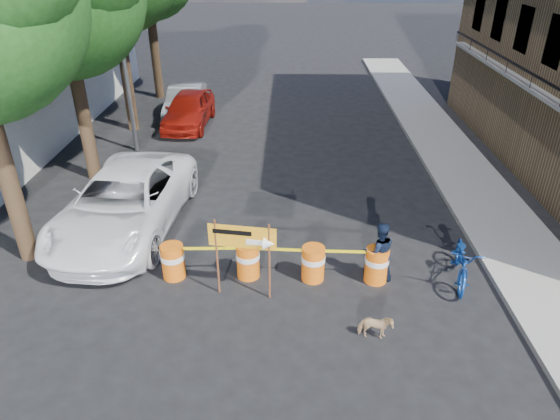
{
  "coord_description": "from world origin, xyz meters",
  "views": [
    {
      "loc": [
        -0.0,
        -8.84,
        7.42
      ],
      "look_at": [
        -0.21,
        2.31,
        1.3
      ],
      "focal_mm": 32.0,
      "sensor_mm": 36.0,
      "label": 1
    }
  ],
  "objects_px": {
    "pedestrian": "(379,252)",
    "sedan_red": "(189,109)",
    "barrel_mid_left": "(248,260)",
    "sedan_silver": "(186,102)",
    "detour_sign": "(252,243)",
    "suv_white": "(125,202)",
    "barrel_far_right": "(376,264)",
    "barrel_far_left": "(173,261)",
    "dog": "(375,327)",
    "barrel_mid_right": "(313,263)",
    "bicycle": "(466,244)"
  },
  "relations": [
    {
      "from": "barrel_mid_right",
      "to": "detour_sign",
      "type": "xyz_separation_m",
      "value": [
        -1.42,
        -0.71,
        0.99
      ]
    },
    {
      "from": "barrel_far_right",
      "to": "pedestrian",
      "type": "xyz_separation_m",
      "value": [
        0.04,
        0.07,
        0.31
      ]
    },
    {
      "from": "barrel_far_right",
      "to": "bicycle",
      "type": "xyz_separation_m",
      "value": [
        2.07,
        0.07,
        0.57
      ]
    },
    {
      "from": "barrel_mid_left",
      "to": "suv_white",
      "type": "bearing_deg",
      "value": 148.33
    },
    {
      "from": "barrel_mid_left",
      "to": "barrel_mid_right",
      "type": "bearing_deg",
      "value": -3.2
    },
    {
      "from": "sedan_red",
      "to": "sedan_silver",
      "type": "height_order",
      "value": "sedan_red"
    },
    {
      "from": "barrel_far_right",
      "to": "barrel_mid_right",
      "type": "bearing_deg",
      "value": 178.59
    },
    {
      "from": "bicycle",
      "to": "sedan_silver",
      "type": "height_order",
      "value": "bicycle"
    },
    {
      "from": "sedan_silver",
      "to": "bicycle",
      "type": "bearing_deg",
      "value": -56.0
    },
    {
      "from": "sedan_red",
      "to": "barrel_mid_right",
      "type": "bearing_deg",
      "value": -63.19
    },
    {
      "from": "dog",
      "to": "sedan_red",
      "type": "height_order",
      "value": "sedan_red"
    },
    {
      "from": "suv_white",
      "to": "sedan_silver",
      "type": "distance_m",
      "value": 10.28
    },
    {
      "from": "pedestrian",
      "to": "sedan_silver",
      "type": "distance_m",
      "value": 14.39
    },
    {
      "from": "barrel_mid_right",
      "to": "suv_white",
      "type": "height_order",
      "value": "suv_white"
    },
    {
      "from": "pedestrian",
      "to": "barrel_mid_left",
      "type": "bearing_deg",
      "value": -8.76
    },
    {
      "from": "sedan_red",
      "to": "sedan_silver",
      "type": "relative_size",
      "value": 1.03
    },
    {
      "from": "sedan_silver",
      "to": "sedan_red",
      "type": "bearing_deg",
      "value": -75.11
    },
    {
      "from": "barrel_mid_left",
      "to": "barrel_far_right",
      "type": "height_order",
      "value": "same"
    },
    {
      "from": "barrel_far_left",
      "to": "barrel_mid_right",
      "type": "bearing_deg",
      "value": -0.43
    },
    {
      "from": "barrel_mid_left",
      "to": "bicycle",
      "type": "height_order",
      "value": "bicycle"
    },
    {
      "from": "barrel_far_right",
      "to": "suv_white",
      "type": "distance_m",
      "value": 7.17
    },
    {
      "from": "barrel_mid_left",
      "to": "suv_white",
      "type": "height_order",
      "value": "suv_white"
    },
    {
      "from": "barrel_far_right",
      "to": "sedan_red",
      "type": "height_order",
      "value": "sedan_red"
    },
    {
      "from": "dog",
      "to": "pedestrian",
      "type": "bearing_deg",
      "value": -5.45
    },
    {
      "from": "bicycle",
      "to": "sedan_red",
      "type": "relative_size",
      "value": 0.47
    },
    {
      "from": "sedan_red",
      "to": "pedestrian",
      "type": "bearing_deg",
      "value": -56.84
    },
    {
      "from": "detour_sign",
      "to": "suv_white",
      "type": "bearing_deg",
      "value": 149.77
    },
    {
      "from": "barrel_mid_right",
      "to": "dog",
      "type": "bearing_deg",
      "value": -59.57
    },
    {
      "from": "barrel_mid_left",
      "to": "sedan_silver",
      "type": "distance_m",
      "value": 13.09
    },
    {
      "from": "detour_sign",
      "to": "dog",
      "type": "xyz_separation_m",
      "value": [
        2.64,
        -1.36,
        -1.16
      ]
    },
    {
      "from": "barrel_far_right",
      "to": "detour_sign",
      "type": "bearing_deg",
      "value": -167.26
    },
    {
      "from": "sedan_silver",
      "to": "barrel_mid_left",
      "type": "bearing_deg",
      "value": -74.64
    },
    {
      "from": "barrel_mid_left",
      "to": "dog",
      "type": "xyz_separation_m",
      "value": [
        2.81,
        -2.16,
        -0.17
      ]
    },
    {
      "from": "dog",
      "to": "sedan_red",
      "type": "relative_size",
      "value": 0.16
    },
    {
      "from": "detour_sign",
      "to": "bicycle",
      "type": "bearing_deg",
      "value": 16.7
    },
    {
      "from": "barrel_mid_left",
      "to": "suv_white",
      "type": "distance_m",
      "value": 4.28
    },
    {
      "from": "barrel_mid_right",
      "to": "detour_sign",
      "type": "height_order",
      "value": "detour_sign"
    },
    {
      "from": "sedan_red",
      "to": "barrel_far_right",
      "type": "bearing_deg",
      "value": -57.14
    },
    {
      "from": "bicycle",
      "to": "barrel_mid_right",
      "type": "bearing_deg",
      "value": -166.01
    },
    {
      "from": "sedan_silver",
      "to": "pedestrian",
      "type": "bearing_deg",
      "value": -62.57
    },
    {
      "from": "dog",
      "to": "sedan_red",
      "type": "bearing_deg",
      "value": 29.31
    },
    {
      "from": "barrel_far_left",
      "to": "detour_sign",
      "type": "distance_m",
      "value": 2.35
    },
    {
      "from": "pedestrian",
      "to": "sedan_red",
      "type": "height_order",
      "value": "pedestrian"
    },
    {
      "from": "pedestrian",
      "to": "sedan_silver",
      "type": "bearing_deg",
      "value": -68.6
    },
    {
      "from": "barrel_mid_left",
      "to": "sedan_red",
      "type": "height_order",
      "value": "sedan_red"
    },
    {
      "from": "bicycle",
      "to": "suv_white",
      "type": "xyz_separation_m",
      "value": [
        -8.82,
        2.3,
        -0.18
      ]
    },
    {
      "from": "barrel_far_left",
      "to": "barrel_mid_left",
      "type": "xyz_separation_m",
      "value": [
        1.83,
        0.06,
        0.0
      ]
    },
    {
      "from": "barrel_far_left",
      "to": "sedan_silver",
      "type": "relative_size",
      "value": 0.21
    },
    {
      "from": "barrel_mid_left",
      "to": "pedestrian",
      "type": "xyz_separation_m",
      "value": [
        3.16,
        -0.06,
        0.31
      ]
    },
    {
      "from": "detour_sign",
      "to": "suv_white",
      "type": "height_order",
      "value": "detour_sign"
    }
  ]
}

